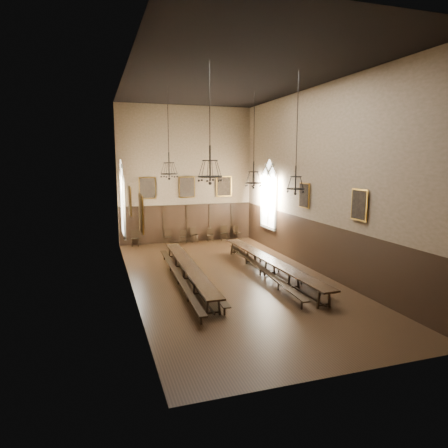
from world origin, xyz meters
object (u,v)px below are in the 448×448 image
bench_left_outer (178,278)px  chair_5 (210,237)px  bench_right_outer (279,267)px  table_right (270,267)px  chair_4 (194,238)px  chair_0 (135,241)px  chair_2 (168,240)px  bench_left_inner (199,274)px  chair_3 (183,239)px  bench_right_inner (260,270)px  chair_6 (224,236)px  chandelier_front_left (210,169)px  chandelier_back_right (254,177)px  chair_7 (237,235)px  chandelier_back_left (169,168)px  chandelier_front_right (296,180)px  table_left (189,273)px

bench_left_outer → chair_5: 9.59m
bench_right_outer → chair_5: 8.40m
table_right → chair_4: 8.87m
chair_0 → chair_2: chair_0 is taller
bench_left_inner → chair_2: size_ratio=10.33×
chair_3 → chair_5: bearing=20.5°
bench_right_inner → chair_6: chair_6 is taller
bench_right_inner → chandelier_front_left: size_ratio=2.31×
bench_left_inner → bench_right_inner: 2.99m
bench_right_inner → bench_right_outer: bench_right_inner is taller
bench_right_outer → chandelier_back_right: bearing=99.2°
bench_left_inner → chair_7: 9.67m
bench_left_inner → chair_4: (1.82, 8.40, 0.03)m
chair_2 → chandelier_back_left: bearing=-98.2°
chair_3 → chair_4: 0.82m
chandelier_front_left → chair_0: bearing=98.8°
chair_0 → chair_6: size_ratio=0.98×
chandelier_back_right → bench_right_inner: bearing=-104.5°
chair_2 → chandelier_front_left: chandelier_front_left is taller
bench_left_outer → chandelier_front_left: (0.74, -2.71, 4.88)m
chair_2 → chair_4: size_ratio=0.93×
bench_left_outer → chair_2: (1.11, 8.75, -0.00)m
bench_right_inner → chair_3: (-1.97, 8.52, -0.02)m
chair_6 → chandelier_front_left: 13.07m
chair_5 → chair_7: 1.98m
chair_3 → chandelier_back_left: size_ratio=0.20×
chair_6 → bench_left_inner: bearing=-103.3°
chandelier_front_right → chandelier_back_left: bearing=130.2°
bench_left_inner → chair_7: size_ratio=9.92×
chair_3 → bench_right_outer: bearing=-50.5°
chair_7 → bench_left_outer: bearing=-144.0°
bench_left_outer → chandelier_front_right: size_ratio=2.08×
table_left → chair_4: size_ratio=9.66×
chair_0 → chair_3: chair_0 is taller
chandelier_back_right → chandelier_front_left: same height
bench_left_outer → chair_6: chair_6 is taller
chair_3 → chandelier_back_right: size_ratio=0.18×
bench_left_inner → chair_5: 8.83m
bench_left_outer → chandelier_front_right: chandelier_front_right is taller
bench_left_inner → chair_4: size_ratio=9.58×
table_right → chair_0: size_ratio=9.98×
chair_7 → chandelier_back_left: 9.58m
bench_left_outer → chair_2: 8.82m
chair_7 → chair_5: bearing=160.6°
table_right → table_left: bearing=175.1°
chair_3 → chair_5: 1.92m
chair_6 → chair_0: bearing=-168.7°
chair_7 → chair_0: bearing=160.2°
chair_4 → chandelier_front_right: chandelier_front_right is taller
table_left → chair_3: 8.40m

